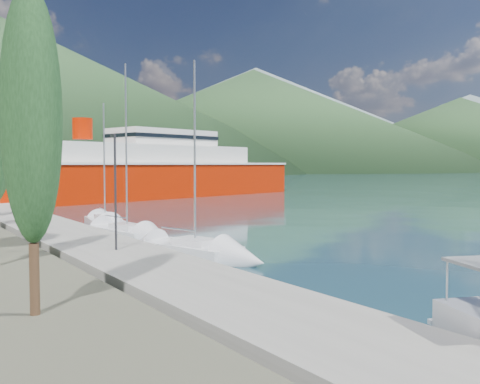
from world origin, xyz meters
TOP-DOWN VIEW (x-y plane):
  - quay at (-9.00, 26.00)m, footprint 5.00×88.00m
  - hills_far at (138.59, 618.73)m, footprint 1480.00×900.00m
  - hills_near at (98.04, 372.50)m, footprint 1010.00×520.00m
  - lamp_posts at (-9.00, 13.83)m, footprint 0.15×47.91m
  - sailboat_near at (-4.03, 10.29)m, footprint 4.72×8.74m
  - sailboat_mid at (-4.51, 19.41)m, footprint 3.87×9.46m
  - sailboat_far at (-4.05, 27.01)m, footprint 3.69×7.96m
  - ferry at (13.38, 63.76)m, footprint 63.98×29.17m

SIDE VIEW (x-z plane):
  - sailboat_far at x=-4.05m, z-range -5.32..5.95m
  - sailboat_mid at x=-4.51m, z-range -6.30..6.93m
  - sailboat_near at x=-4.03m, z-range -5.70..6.34m
  - quay at x=-9.00m, z-range 0.00..0.80m
  - ferry at x=13.38m, z-range -2.44..10.01m
  - lamp_posts at x=-9.00m, z-range 1.05..7.11m
  - hills_near at x=98.04m, z-range -8.32..106.68m
  - hills_far at x=138.59m, z-range -12.61..167.39m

